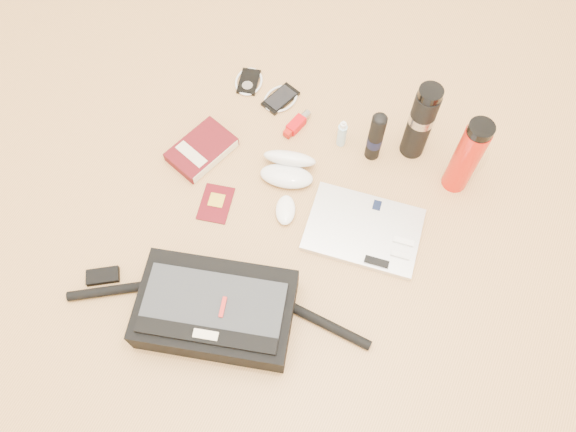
# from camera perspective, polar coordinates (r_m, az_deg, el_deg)

# --- Properties ---
(ground) EXTENTS (4.00, 4.00, 0.00)m
(ground) POSITION_cam_1_polar(r_m,az_deg,el_deg) (1.66, -1.05, -2.60)
(ground) COLOR tan
(ground) RESTS_ON ground
(messenger_bag) EXTENTS (0.82, 0.36, 0.12)m
(messenger_bag) POSITION_cam_1_polar(r_m,az_deg,el_deg) (1.54, -7.42, -9.39)
(messenger_bag) COLOR black
(messenger_bag) RESTS_ON ground
(laptop) EXTENTS (0.36, 0.27, 0.03)m
(laptop) POSITION_cam_1_polar(r_m,az_deg,el_deg) (1.67, 7.71, -1.42)
(laptop) COLOR silver
(laptop) RESTS_ON ground
(book) EXTENTS (0.19, 0.23, 0.04)m
(book) POSITION_cam_1_polar(r_m,az_deg,el_deg) (1.81, -8.74, 6.67)
(book) COLOR #490A0F
(book) RESTS_ON ground
(passport) EXTENTS (0.12, 0.14, 0.01)m
(passport) POSITION_cam_1_polar(r_m,az_deg,el_deg) (1.72, -7.35, 1.29)
(passport) COLOR #4E070E
(passport) RESTS_ON ground
(mouse) EXTENTS (0.09, 0.12, 0.03)m
(mouse) POSITION_cam_1_polar(r_m,az_deg,el_deg) (1.68, -0.25, 0.61)
(mouse) COLOR white
(mouse) RESTS_ON ground
(sunglasses_case) EXTENTS (0.19, 0.17, 0.10)m
(sunglasses_case) POSITION_cam_1_polar(r_m,az_deg,el_deg) (1.74, 0.00, 4.95)
(sunglasses_case) COLOR white
(sunglasses_case) RESTS_ON ground
(ipod) EXTENTS (0.11, 0.12, 0.01)m
(ipod) POSITION_cam_1_polar(r_m,az_deg,el_deg) (1.97, -4.01, 13.46)
(ipod) COLOR black
(ipod) RESTS_ON ground
(phone) EXTENTS (0.13, 0.14, 0.01)m
(phone) POSITION_cam_1_polar(r_m,az_deg,el_deg) (1.92, -0.76, 11.84)
(phone) COLOR black
(phone) RESTS_ON ground
(inhaler) EXTENTS (0.05, 0.12, 0.03)m
(inhaler) POSITION_cam_1_polar(r_m,az_deg,el_deg) (1.85, 0.93, 9.34)
(inhaler) COLOR #B8070D
(inhaler) RESTS_ON ground
(spray_bottle) EXTENTS (0.04, 0.04, 0.11)m
(spray_bottle) POSITION_cam_1_polar(r_m,az_deg,el_deg) (1.79, 5.50, 8.27)
(spray_bottle) COLOR #ABD5E7
(spray_bottle) RESTS_ON ground
(aerosol_can) EXTENTS (0.05, 0.05, 0.20)m
(aerosol_can) POSITION_cam_1_polar(r_m,az_deg,el_deg) (1.74, 8.91, 7.98)
(aerosol_can) COLOR black
(aerosol_can) RESTS_ON ground
(thermos_black) EXTENTS (0.08, 0.08, 0.29)m
(thermos_black) POSITION_cam_1_polar(r_m,az_deg,el_deg) (1.74, 13.32, 9.29)
(thermos_black) COLOR black
(thermos_black) RESTS_ON ground
(thermos_red) EXTENTS (0.10, 0.10, 0.29)m
(thermos_red) POSITION_cam_1_polar(r_m,az_deg,el_deg) (1.70, 17.70, 5.75)
(thermos_red) COLOR red
(thermos_red) RESTS_ON ground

